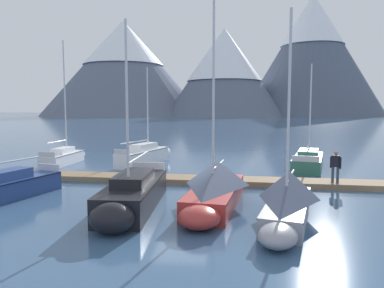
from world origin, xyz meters
The scene contains 12 objects.
ground_plane centered at (0.00, 0.00, 0.00)m, with size 700.00×700.00×0.00m, color #38567A.
mountain_west_summit centered at (-56.96, 193.04, 28.85)m, with size 94.68×94.68×54.75m.
mountain_central_massif centered at (1.53, 178.26, 24.90)m, with size 63.21×63.21×46.28m.
mountain_shoulder_ridge centered at (51.36, 199.30, 35.78)m, with size 79.92×79.92×68.57m.
dock centered at (0.00, 4.00, 0.14)m, with size 23.85×3.33×0.30m.
sailboat_nearest_berth centered at (-10.16, 10.24, 0.56)m, with size 1.59×5.52×9.31m.
sailboat_mid_dock_port centered at (-3.96, 11.01, 0.65)m, with size 3.28×7.12×7.32m.
sailboat_mid_dock_starboard centered at (-1.79, -1.72, 0.65)m, with size 2.00×7.26×7.58m.
sailboat_far_berth centered at (1.63, -0.79, 0.89)m, with size 2.79×7.23×9.09m.
sailboat_outer_slip centered at (4.40, -2.60, 0.84)m, with size 3.04×6.59×7.65m.
sailboat_end_of_dock centered at (7.98, 9.89, 0.56)m, with size 3.58×7.37×7.32m.
person_on_dock centered at (7.80, 3.08, 1.26)m, with size 0.49×0.40×1.69m.
Camera 1 is at (2.01, -16.16, 4.19)m, focal length 33.75 mm.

